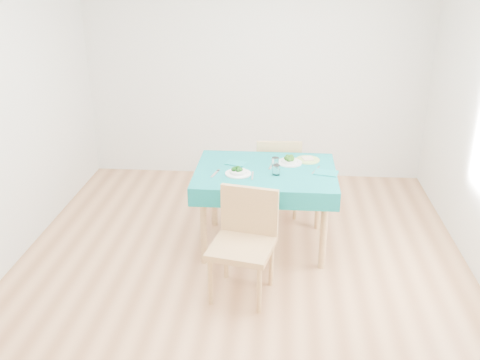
# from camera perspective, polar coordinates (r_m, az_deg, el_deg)

# --- Properties ---
(room_shell) EXTENTS (4.02, 4.52, 2.73)m
(room_shell) POSITION_cam_1_polar(r_m,az_deg,el_deg) (4.14, 0.00, 6.36)
(room_shell) COLOR #9F6A42
(room_shell) RESTS_ON ground
(table) EXTENTS (1.24, 0.94, 0.76)m
(table) POSITION_cam_1_polar(r_m,az_deg,el_deg) (4.92, 2.66, -3.02)
(table) COLOR #09696A
(table) RESTS_ON ground
(chair_near) EXTENTS (0.56, 0.60, 1.17)m
(chair_near) POSITION_cam_1_polar(r_m,az_deg,el_deg) (4.11, 0.19, -5.29)
(chair_near) COLOR tan
(chair_near) RESTS_ON ground
(chair_far) EXTENTS (0.48, 0.51, 1.11)m
(chair_far) POSITION_cam_1_polar(r_m,az_deg,el_deg) (5.51, 4.02, 1.86)
(chair_far) COLOR tan
(chair_far) RESTS_ON ground
(bowl_near) EXTENTS (0.23, 0.23, 0.07)m
(bowl_near) POSITION_cam_1_polar(r_m,az_deg,el_deg) (4.65, -0.20, 1.02)
(bowl_near) COLOR white
(bowl_near) RESTS_ON table
(bowl_far) EXTENTS (0.23, 0.23, 0.07)m
(bowl_far) POSITION_cam_1_polar(r_m,az_deg,el_deg) (4.92, 5.29, 2.18)
(bowl_far) COLOR white
(bowl_far) RESTS_ON table
(fork_near) EXTENTS (0.07, 0.18, 0.00)m
(fork_near) POSITION_cam_1_polar(r_m,az_deg,el_deg) (4.68, -2.69, 0.68)
(fork_near) COLOR silver
(fork_near) RESTS_ON table
(knife_near) EXTENTS (0.02, 0.19, 0.00)m
(knife_near) POSITION_cam_1_polar(r_m,az_deg,el_deg) (4.63, 1.34, 0.46)
(knife_near) COLOR silver
(knife_near) RESTS_ON table
(fork_far) EXTENTS (0.06, 0.18, 0.00)m
(fork_far) POSITION_cam_1_polar(r_m,az_deg,el_deg) (4.85, 3.38, 1.50)
(fork_far) COLOR silver
(fork_far) RESTS_ON table
(knife_far) EXTENTS (0.09, 0.19, 0.00)m
(knife_far) POSITION_cam_1_polar(r_m,az_deg,el_deg) (4.80, 8.10, 1.07)
(knife_far) COLOR silver
(knife_far) RESTS_ON table
(napkin_near) EXTENTS (0.21, 0.18, 0.01)m
(napkin_near) POSITION_cam_1_polar(r_m,az_deg,el_deg) (4.90, -0.40, 1.80)
(napkin_near) COLOR #0E7575
(napkin_near) RESTS_ON table
(napkin_far) EXTENTS (0.23, 0.18, 0.01)m
(napkin_far) POSITION_cam_1_polar(r_m,az_deg,el_deg) (4.74, 9.16, 0.75)
(napkin_far) COLOR #0E7575
(napkin_far) RESTS_ON table
(tumbler_center) EXTENTS (0.07, 0.07, 0.09)m
(tumbler_center) POSITION_cam_1_polar(r_m,az_deg,el_deg) (4.83, 3.78, 1.91)
(tumbler_center) COLOR white
(tumbler_center) RESTS_ON table
(tumbler_side) EXTENTS (0.07, 0.07, 0.09)m
(tumbler_side) POSITION_cam_1_polar(r_m,az_deg,el_deg) (4.65, 3.88, 1.07)
(tumbler_side) COLOR white
(tumbler_side) RESTS_ON table
(side_plate) EXTENTS (0.22, 0.22, 0.01)m
(side_plate) POSITION_cam_1_polar(r_m,az_deg,el_deg) (5.02, 7.23, 2.15)
(side_plate) COLOR #A9CF65
(side_plate) RESTS_ON table
(bread_slice) EXTENTS (0.12, 0.12, 0.01)m
(bread_slice) POSITION_cam_1_polar(r_m,az_deg,el_deg) (5.02, 7.24, 2.28)
(bread_slice) COLOR beige
(bread_slice) RESTS_ON side_plate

